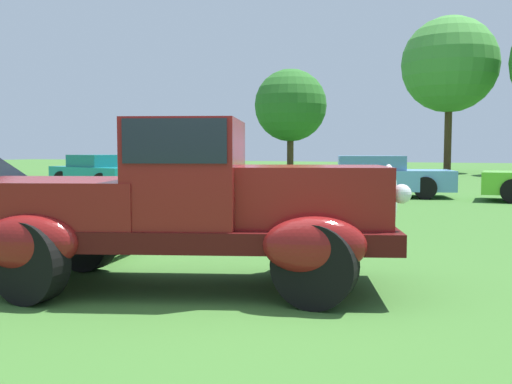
{
  "coord_description": "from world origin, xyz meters",
  "views": [
    {
      "loc": [
        2.48,
        -4.84,
        1.4
      ],
      "look_at": [
        -0.24,
        1.64,
        0.88
      ],
      "focal_mm": 40.29,
      "sensor_mm": 36.0,
      "label": 1
    }
  ],
  "objects_px": {
    "feature_pickup_truck": "(181,203)",
    "show_car_teal": "(99,172)",
    "neighbor_convertible": "(2,208)",
    "canopy_tent_left_field": "(190,127)",
    "show_car_skyblue": "(375,177)"
  },
  "relations": [
    {
      "from": "neighbor_convertible",
      "to": "show_car_skyblue",
      "type": "distance_m",
      "value": 11.5
    },
    {
      "from": "show_car_teal",
      "to": "show_car_skyblue",
      "type": "distance_m",
      "value": 9.61
    },
    {
      "from": "neighbor_convertible",
      "to": "show_car_teal",
      "type": "height_order",
      "value": "neighbor_convertible"
    },
    {
      "from": "feature_pickup_truck",
      "to": "canopy_tent_left_field",
      "type": "xyz_separation_m",
      "value": [
        -10.05,
        18.11,
        1.55
      ]
    },
    {
      "from": "neighbor_convertible",
      "to": "show_car_skyblue",
      "type": "height_order",
      "value": "neighbor_convertible"
    },
    {
      "from": "feature_pickup_truck",
      "to": "show_car_teal",
      "type": "relative_size",
      "value": 1.05
    },
    {
      "from": "neighbor_convertible",
      "to": "show_car_skyblue",
      "type": "xyz_separation_m",
      "value": [
        3.09,
        11.07,
        0.02
      ]
    },
    {
      "from": "neighbor_convertible",
      "to": "show_car_skyblue",
      "type": "bearing_deg",
      "value": 74.4
    },
    {
      "from": "feature_pickup_truck",
      "to": "show_car_skyblue",
      "type": "bearing_deg",
      "value": 91.76
    },
    {
      "from": "show_car_teal",
      "to": "show_car_skyblue",
      "type": "xyz_separation_m",
      "value": [
        9.59,
        0.6,
        0.0
      ]
    },
    {
      "from": "feature_pickup_truck",
      "to": "canopy_tent_left_field",
      "type": "relative_size",
      "value": 1.68
    },
    {
      "from": "neighbor_convertible",
      "to": "feature_pickup_truck",
      "type": "bearing_deg",
      "value": -15.83
    },
    {
      "from": "canopy_tent_left_field",
      "to": "show_car_skyblue",
      "type": "bearing_deg",
      "value": -32.03
    },
    {
      "from": "neighbor_convertible",
      "to": "canopy_tent_left_field",
      "type": "distance_m",
      "value": 18.44
    },
    {
      "from": "show_car_teal",
      "to": "canopy_tent_left_field",
      "type": "relative_size",
      "value": 1.6
    }
  ]
}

